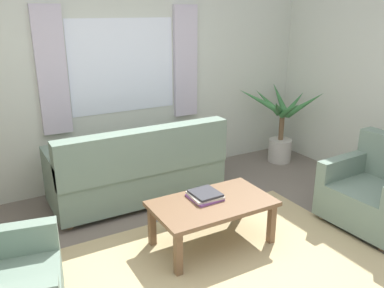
{
  "coord_description": "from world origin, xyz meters",
  "views": [
    {
      "loc": [
        -1.66,
        -2.39,
        2.1
      ],
      "look_at": [
        0.1,
        0.7,
        0.89
      ],
      "focal_mm": 37.42,
      "sensor_mm": 36.0,
      "label": 1
    }
  ],
  "objects_px": {
    "armchair_right": "(379,192)",
    "book_stack_on_table": "(205,195)",
    "potted_plant": "(280,126)",
    "coffee_table": "(212,207)",
    "couch": "(138,171)"
  },
  "relations": [
    {
      "from": "coffee_table",
      "to": "couch",
      "type": "bearing_deg",
      "value": 101.82
    },
    {
      "from": "book_stack_on_table",
      "to": "potted_plant",
      "type": "xyz_separation_m",
      "value": [
        2.02,
        1.27,
        0.06
      ]
    },
    {
      "from": "potted_plant",
      "to": "coffee_table",
      "type": "bearing_deg",
      "value": -145.69
    },
    {
      "from": "book_stack_on_table",
      "to": "couch",
      "type": "bearing_deg",
      "value": 101.69
    },
    {
      "from": "armchair_right",
      "to": "coffee_table",
      "type": "bearing_deg",
      "value": -109.55
    },
    {
      "from": "armchair_right",
      "to": "book_stack_on_table",
      "type": "distance_m",
      "value": 1.79
    },
    {
      "from": "book_stack_on_table",
      "to": "potted_plant",
      "type": "bearing_deg",
      "value": 32.16
    },
    {
      "from": "couch",
      "to": "coffee_table",
      "type": "bearing_deg",
      "value": 101.82
    },
    {
      "from": "armchair_right",
      "to": "book_stack_on_table",
      "type": "bearing_deg",
      "value": -112.21
    },
    {
      "from": "armchair_right",
      "to": "coffee_table",
      "type": "relative_size",
      "value": 0.8
    },
    {
      "from": "book_stack_on_table",
      "to": "armchair_right",
      "type": "bearing_deg",
      "value": -19.29
    },
    {
      "from": "couch",
      "to": "coffee_table",
      "type": "height_order",
      "value": "couch"
    },
    {
      "from": "couch",
      "to": "armchair_right",
      "type": "xyz_separation_m",
      "value": [
        1.91,
        -1.67,
        -0.01
      ]
    },
    {
      "from": "couch",
      "to": "book_stack_on_table",
      "type": "distance_m",
      "value": 1.11
    },
    {
      "from": "coffee_table",
      "to": "book_stack_on_table",
      "type": "xyz_separation_m",
      "value": [
        -0.02,
        0.09,
        0.09
      ]
    }
  ]
}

